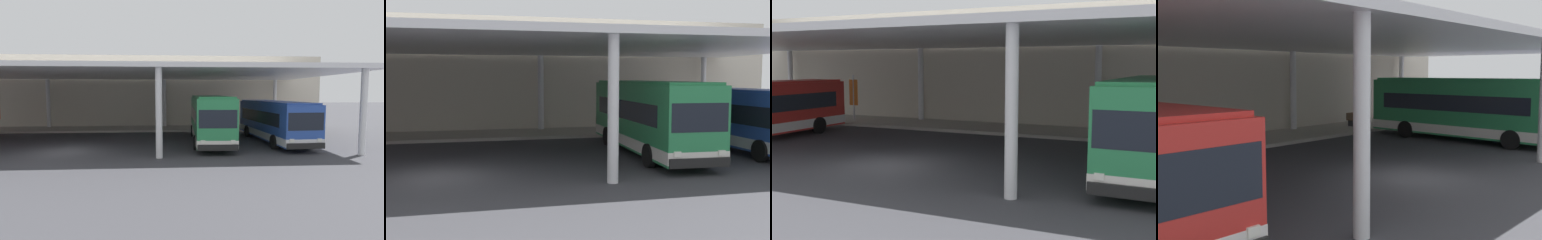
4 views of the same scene
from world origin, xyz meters
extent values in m
plane|color=#3D3D42|center=(0.00, 0.00, 0.00)|extent=(200.00, 200.00, 0.00)
cube|color=#A39E93|center=(0.00, 11.75, 0.09)|extent=(42.00, 4.50, 0.18)
cube|color=beige|center=(0.00, 15.00, 3.97)|extent=(48.00, 1.60, 7.94)
cube|color=silver|center=(0.00, 5.50, 5.40)|extent=(40.00, 17.00, 0.30)
cylinder|color=silver|center=(-6.17, 13.50, 2.62)|extent=(0.40, 0.40, 5.25)
cylinder|color=silver|center=(6.17, -2.50, 2.62)|extent=(0.40, 0.40, 5.25)
cylinder|color=silver|center=(6.17, 13.50, 2.62)|extent=(0.40, 0.40, 5.25)
cylinder|color=silver|center=(18.50, -2.50, 2.62)|extent=(0.40, 0.40, 5.25)
cylinder|color=silver|center=(18.50, 13.50, 2.62)|extent=(0.40, 0.40, 5.25)
cube|color=#28844C|center=(9.86, 3.25, 1.90)|extent=(2.92, 11.29, 3.10)
cube|color=white|center=(9.86, 3.25, 0.70)|extent=(2.94, 11.31, 0.50)
cube|color=black|center=(9.86, 3.40, 2.20)|extent=(2.88, 9.27, 0.90)
cube|color=black|center=(9.65, -2.29, 2.25)|extent=(2.30, 0.21, 1.10)
cube|color=black|center=(9.65, -2.38, 0.55)|extent=(2.45, 0.25, 0.36)
cube|color=#2A8B50|center=(9.86, 3.25, 3.51)|extent=(2.70, 10.83, 0.12)
cube|color=yellow|center=(9.65, -2.26, 3.27)|extent=(1.75, 0.19, 0.28)
cube|color=white|center=(8.75, -2.34, 0.90)|extent=(0.28, 0.09, 0.20)
cube|color=white|center=(10.54, -2.41, 0.90)|extent=(0.28, 0.09, 0.20)
cylinder|color=black|center=(8.50, -0.17, 0.50)|extent=(0.32, 1.01, 1.00)
cylinder|color=black|center=(10.95, -0.26, 0.50)|extent=(0.32, 1.01, 1.00)
cylinder|color=black|center=(8.75, 6.38, 0.50)|extent=(0.32, 1.01, 1.00)
cylinder|color=black|center=(11.20, 6.29, 0.50)|extent=(0.32, 1.01, 1.00)
cube|color=#284CA8|center=(14.87, 3.05, 1.70)|extent=(2.99, 10.51, 2.70)
cube|color=silver|center=(14.87, 3.05, 0.70)|extent=(3.01, 10.53, 0.50)
cube|color=black|center=(14.86, 3.20, 2.00)|extent=(2.94, 8.64, 0.90)
cube|color=black|center=(15.12, -2.09, 2.05)|extent=(2.30, 0.23, 1.10)
cube|color=black|center=(15.12, -2.18, 0.55)|extent=(2.45, 0.28, 0.36)
cube|color=#2A50B0|center=(14.87, 3.05, 3.11)|extent=(2.77, 10.08, 0.12)
cube|color=yellow|center=(15.11, -2.06, 2.87)|extent=(1.75, 0.20, 0.28)
cube|color=white|center=(14.22, -2.22, 0.90)|extent=(0.28, 0.09, 0.20)
cube|color=white|center=(16.02, -2.13, 0.90)|extent=(0.28, 0.09, 0.20)
cylinder|color=black|center=(13.80, -0.23, 0.50)|extent=(0.33, 1.01, 1.00)
cylinder|color=black|center=(16.25, -0.11, 0.50)|extent=(0.33, 1.01, 1.00)
cylinder|color=black|center=(13.51, 5.85, 0.50)|extent=(0.33, 1.01, 1.00)
cylinder|color=black|center=(15.96, 5.97, 0.50)|extent=(0.33, 1.01, 1.00)
cube|color=brown|center=(10.58, 11.75, 0.63)|extent=(1.80, 0.44, 0.08)
cube|color=brown|center=(10.58, 11.95, 0.88)|extent=(1.80, 0.06, 0.44)
cube|color=#2D2D33|center=(9.88, 11.75, 0.41)|extent=(0.10, 0.36, 0.45)
cube|color=#2D2D33|center=(11.28, 11.75, 0.41)|extent=(0.10, 0.36, 0.45)
camera|label=1|loc=(6.84, -20.38, 3.80)|focal=28.87mm
camera|label=2|loc=(1.12, -17.87, 3.77)|focal=43.01mm
camera|label=3|loc=(10.71, -15.77, 4.02)|focal=43.95mm
camera|label=4|loc=(-14.39, -9.28, 3.89)|focal=43.49mm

